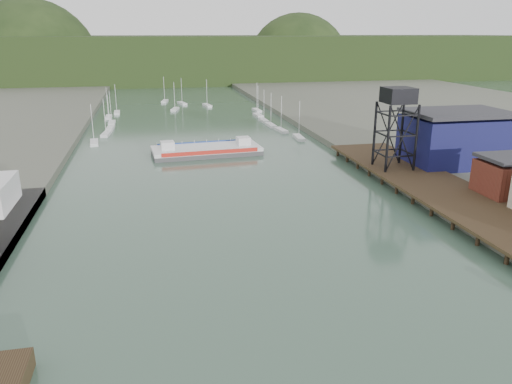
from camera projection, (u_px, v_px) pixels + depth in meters
name	position (u px, v px, depth m)	size (l,w,h in m)	color
east_pier	(436.00, 186.00, 89.76)	(14.00, 70.00, 2.45)	black
lift_tower	(398.00, 100.00, 97.26)	(6.50, 6.50, 16.00)	black
blue_shed	(456.00, 138.00, 104.72)	(20.50, 14.50, 11.30)	#0D0F3A
marina_sailboats	(188.00, 118.00, 169.94)	(57.71, 92.65, 0.90)	silver
distant_hills	(160.00, 61.00, 317.72)	(500.00, 120.00, 80.00)	black
chain_ferry	(206.00, 150.00, 121.00)	(26.56, 12.28, 3.72)	#454547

